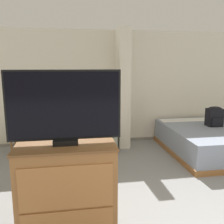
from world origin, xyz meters
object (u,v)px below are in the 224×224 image
Objects in this scene: tv at (64,107)px; backpack at (214,116)px; coffee_table at (72,149)px; bed at (208,140)px; table_lamp at (21,113)px; tv_dresser at (68,194)px; couch at (74,135)px.

tv is 2.57× the size of backpack.
bed reaches higher than coffee_table.
tv is at bearing -71.19° from table_lamp.
backpack reaches higher than bed.
backpack is at bearing 38.20° from tv_dresser.
tv_dresser reaches higher than table_lamp.
couch reaches higher than coffee_table.
tv is (-0.09, -2.95, 1.11)m from couch.
tv_dresser is 0.90m from tv.
coffee_table is 0.70× the size of tv_dresser.
couch is at bearing 88.29° from tv_dresser.
tv is at bearing -91.71° from couch.
tv reaches higher than backpack.
backpack is at bearing 37.17° from bed.
couch is at bearing 88.29° from tv.
backpack is (2.99, -0.53, 0.43)m from couch.
coffee_table is 2.85m from bed.
tv is (-0.05, -1.95, 1.10)m from coffee_table.
couch is 0.85× the size of bed.
table_lamp is 0.40× the size of tv.
backpack reaches higher than couch.
couch is 1.69× the size of tv_dresser.
backpack is (0.20, 0.15, 0.48)m from bed.
table_lamp is 0.40× the size of tv_dresser.
backpack reaches higher than coffee_table.
table_lamp is (-1.03, 0.95, 0.51)m from coffee_table.
table_lamp reaches higher than coffee_table.
tv_dresser is at bearing -91.71° from couch.
table_lamp is (-1.07, -0.06, 0.53)m from couch.
coffee_table is 1.74× the size of table_lamp.
coffee_table is at bearing -173.48° from bed.
tv reaches higher than coffee_table.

